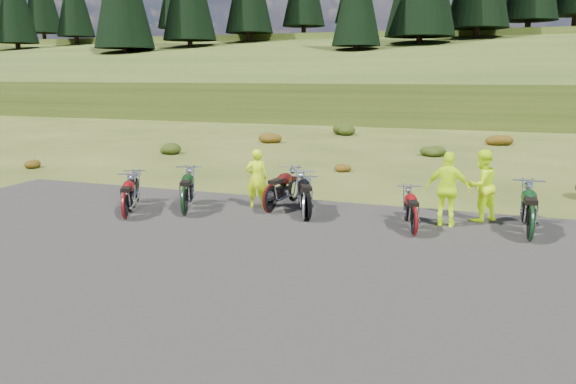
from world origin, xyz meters
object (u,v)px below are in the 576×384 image
at_px(motorcycle_0, 130,213).
at_px(motorcycle_3, 304,221).
at_px(motorcycle_7, 529,242).
at_px(person_middle, 257,179).

xyz_separation_m(motorcycle_0, motorcycle_3, (4.68, 0.70, 0.00)).
relative_size(motorcycle_3, motorcycle_7, 0.82).
distance_m(motorcycle_0, motorcycle_7, 9.95).
bearing_deg(motorcycle_7, person_middle, 80.97).
bearing_deg(person_middle, motorcycle_7, 145.43).
distance_m(motorcycle_7, person_middle, 7.04).
xyz_separation_m(motorcycle_3, motorcycle_7, (5.25, -0.08, 0.00)).
distance_m(motorcycle_0, motorcycle_3, 4.73).
bearing_deg(person_middle, motorcycle_3, 124.71).
relative_size(motorcycle_0, motorcycle_7, 0.82).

